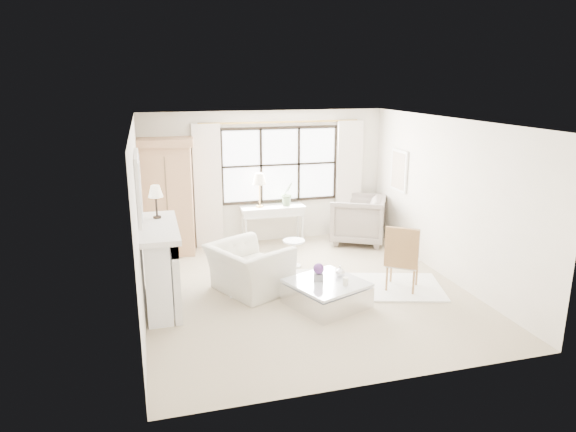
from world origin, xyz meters
name	(u,v)px	position (x,y,z in m)	size (l,w,h in m)	color
floor	(305,290)	(0.00, 0.00, 0.00)	(5.50, 5.50, 0.00)	#BCAA8C
ceiling	(306,121)	(0.00, 0.00, 2.70)	(5.50, 5.50, 0.00)	silver
wall_back	(266,177)	(0.00, 2.75, 1.35)	(5.00, 5.00, 0.00)	silver
wall_front	(383,271)	(0.00, -2.75, 1.35)	(5.00, 5.00, 0.00)	beige
wall_left	(139,221)	(-2.50, 0.00, 1.35)	(5.50, 5.50, 0.00)	beige
wall_right	(447,199)	(2.50, 0.00, 1.35)	(5.50, 5.50, 0.00)	white
window_pane	(280,165)	(0.30, 2.73, 1.60)	(2.40, 0.02, 1.50)	white
window_frame	(280,165)	(0.30, 2.72, 1.60)	(2.50, 0.04, 1.50)	black
curtain_rod	(280,122)	(0.30, 2.67, 2.47)	(0.04, 0.04, 3.30)	#A68039
curtain_left	(208,187)	(-1.20, 2.65, 1.24)	(0.55, 0.10, 2.47)	silver
curtain_right	(349,179)	(1.80, 2.65, 1.24)	(0.55, 0.10, 2.47)	silver
fireplace	(158,265)	(-2.27, 0.00, 0.65)	(0.58, 1.66, 1.26)	silver
mirror_frame	(138,187)	(-2.47, 0.00, 1.84)	(0.05, 1.15, 0.95)	silver
mirror_glass	(141,187)	(-2.44, 0.00, 1.84)	(0.02, 1.00, 0.80)	silver
art_frame	(399,171)	(2.47, 1.70, 1.55)	(0.04, 0.62, 0.82)	white
art_canvas	(398,171)	(2.45, 1.70, 1.55)	(0.01, 0.52, 0.72)	beige
mantel_lamp	(156,193)	(-2.24, 0.40, 1.65)	(0.22, 0.22, 0.51)	black
armoire	(166,196)	(-2.02, 2.44, 1.14)	(1.19, 0.82, 2.24)	tan
console_table	(273,225)	(0.07, 2.46, 0.40)	(1.30, 0.46, 0.80)	silver
console_lamp	(259,180)	(-0.19, 2.48, 1.36)	(0.28, 0.28, 0.69)	#AE813C
orchid_plant	(287,194)	(0.38, 2.45, 1.05)	(0.27, 0.22, 0.50)	#5C764F
side_table	(294,249)	(0.12, 1.05, 0.33)	(0.40, 0.40, 0.51)	white
rug_left	(276,283)	(-0.39, 0.38, 0.01)	(1.53, 1.08, 0.03)	white
rug_right	(393,287)	(1.42, -0.31, 0.01)	(1.55, 1.16, 0.03)	white
club_armchair	(249,269)	(-0.87, 0.19, 0.38)	(1.18, 1.03, 0.77)	beige
wingback_chair	(358,219)	(1.81, 2.11, 0.49)	(1.05, 1.08, 0.98)	gray
french_chair	(402,272)	(1.50, -0.43, 0.31)	(0.67, 0.68, 1.08)	#A77846
coffee_table	(327,294)	(0.14, -0.64, 0.18)	(1.30, 1.30, 0.38)	silver
planter_box	(318,277)	(0.04, -0.57, 0.43)	(0.14, 0.14, 0.11)	gray
planter_flowers	(319,269)	(0.04, -0.57, 0.57)	(0.16, 0.16, 0.16)	#5D3079
pillar_candle	(345,281)	(0.36, -0.85, 0.44)	(0.08, 0.08, 0.12)	white
coffee_vase	(340,271)	(0.41, -0.50, 0.46)	(0.16, 0.16, 0.16)	silver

